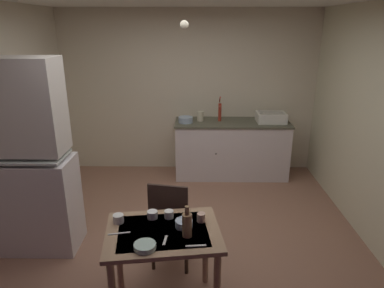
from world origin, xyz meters
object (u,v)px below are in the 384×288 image
at_px(glass_bottle, 187,224).
at_px(chair_far_side, 171,223).
at_px(hand_pump, 220,110).
at_px(mug_tall, 169,214).
at_px(hutch_cabinet, 30,165).
at_px(dining_table, 163,244).
at_px(sink_basin, 271,117).
at_px(mixing_bowl_counter, 186,120).
at_px(serving_bowl_wide, 184,223).

bearing_deg(glass_bottle, chair_far_side, 105.22).
xyz_separation_m(hand_pump, mug_tall, (-0.60, -2.69, -0.27)).
distance_m(hutch_cabinet, chair_far_side, 1.58).
distance_m(dining_table, mug_tall, 0.26).
distance_m(hutch_cabinet, glass_bottle, 1.91).
height_order(sink_basin, mixing_bowl_counter, sink_basin).
height_order(hutch_cabinet, hand_pump, hutch_cabinet).
bearing_deg(hand_pump, glass_bottle, -98.33).
bearing_deg(sink_basin, mug_tall, -117.70).
bearing_deg(serving_bowl_wide, dining_table, -159.46).
distance_m(sink_basin, serving_bowl_wide, 3.06).
bearing_deg(sink_basin, serving_bowl_wide, -114.28).
distance_m(sink_basin, chair_far_side, 2.72).
distance_m(hutch_cabinet, sink_basin, 3.48).
xyz_separation_m(hand_pump, serving_bowl_wide, (-0.46, -2.83, -0.27)).
bearing_deg(hutch_cabinet, glass_bottle, -30.09).
bearing_deg(glass_bottle, hand_pump, 81.67).
relative_size(dining_table, mug_tall, 12.47).
relative_size(hand_pump, chair_far_side, 0.41).
bearing_deg(sink_basin, hand_pump, 176.74).
bearing_deg(glass_bottle, sink_basin, 67.19).
relative_size(sink_basin, chair_far_side, 0.46).
relative_size(sink_basin, hand_pump, 1.13).
distance_m(mixing_bowl_counter, serving_bowl_wide, 2.74).
relative_size(chair_far_side, glass_bottle, 3.65).
relative_size(serving_bowl_wide, mug_tall, 1.79).
bearing_deg(hutch_cabinet, mixing_bowl_counter, 51.04).
distance_m(hutch_cabinet, hand_pump, 2.90).
xyz_separation_m(dining_table, chair_far_side, (0.02, 0.57, -0.15)).
bearing_deg(sink_basin, hutch_cabinet, -145.65).
bearing_deg(serving_bowl_wide, mug_tall, 133.62).
height_order(hutch_cabinet, mixing_bowl_counter, hutch_cabinet).
bearing_deg(hand_pump, mixing_bowl_counter, -169.88).
bearing_deg(mixing_bowl_counter, chair_far_side, -91.89).
bearing_deg(mug_tall, sink_basin, 62.30).
xyz_separation_m(hutch_cabinet, glass_bottle, (1.65, -0.96, -0.09)).
relative_size(hutch_cabinet, dining_table, 2.07).
relative_size(mixing_bowl_counter, glass_bottle, 0.86).
bearing_deg(glass_bottle, dining_table, 160.29).
xyz_separation_m(sink_basin, serving_bowl_wide, (-1.26, -2.79, -0.18)).
height_order(hand_pump, serving_bowl_wide, hand_pump).
distance_m(sink_basin, hand_pump, 0.80).
relative_size(chair_far_side, mug_tall, 11.91).
xyz_separation_m(hand_pump, chair_far_side, (-0.61, -2.33, -0.57)).
xyz_separation_m(hutch_cabinet, serving_bowl_wide, (1.62, -0.82, -0.16)).
relative_size(hand_pump, dining_table, 0.39).
height_order(chair_far_side, glass_bottle, glass_bottle).
bearing_deg(glass_bottle, mug_tall, 120.82).
xyz_separation_m(dining_table, serving_bowl_wide, (0.17, 0.06, 0.16)).
height_order(serving_bowl_wide, glass_bottle, glass_bottle).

